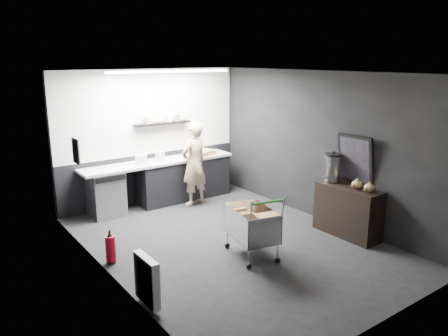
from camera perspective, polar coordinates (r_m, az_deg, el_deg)
floor at (r=7.19m, az=0.99°, el=-9.72°), size 5.50×5.50×0.00m
ceiling at (r=6.57m, az=1.10°, el=12.33°), size 5.50×5.50×0.00m
wall_back at (r=9.05m, az=-9.52°, el=4.09°), size 5.50×0.00×5.50m
wall_front at (r=4.93m, az=20.73°, el=-5.31°), size 5.50×0.00×5.50m
wall_left at (r=5.81m, az=-14.93°, el=-1.94°), size 0.00×5.50×5.50m
wall_right at (r=8.09m, az=12.45°, el=2.74°), size 0.00×5.50×5.50m
kitchen_wall_panel at (r=8.96m, az=-9.60°, el=7.22°), size 3.95×0.02×1.70m
dado_panel at (r=9.22m, az=-9.25°, el=-1.13°), size 3.95×0.02×1.00m
floating_shelf at (r=8.98m, az=-8.07°, el=5.82°), size 1.20×0.22×0.04m
wall_clock at (r=9.62m, az=-2.07°, el=9.69°), size 0.20×0.03×0.20m
poster at (r=6.97m, az=-18.80°, el=2.15°), size 0.02×0.30×0.40m
poster_red_band at (r=6.96m, az=-18.80°, el=2.72°), size 0.02×0.22×0.10m
radiator at (r=5.43m, az=-10.04°, el=-14.24°), size 0.10×0.50×0.60m
ceiling_strip at (r=8.12m, az=-6.99°, el=12.41°), size 2.40×0.20×0.04m
prep_counter at (r=9.03m, az=-7.58°, el=-1.68°), size 3.20×0.61×0.90m
person at (r=8.75m, az=-3.93°, el=0.55°), size 0.69×0.53×1.70m
shopping_cart at (r=6.58m, az=3.63°, el=-7.52°), size 0.73×1.03×1.01m
sideboard at (r=7.60m, az=15.80°, el=-4.52°), size 0.48×1.14×1.70m
fire_extinguisher at (r=6.66m, az=-14.61°, el=-10.02°), size 0.15×0.15×0.49m
cardboard_box at (r=9.30m, az=-2.78°, el=2.01°), size 0.55×0.47×0.09m
pink_tub at (r=8.84m, az=-8.35°, el=1.57°), size 0.20×0.20×0.20m
white_container at (r=8.61m, az=-10.76°, el=1.07°), size 0.24×0.21×0.18m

